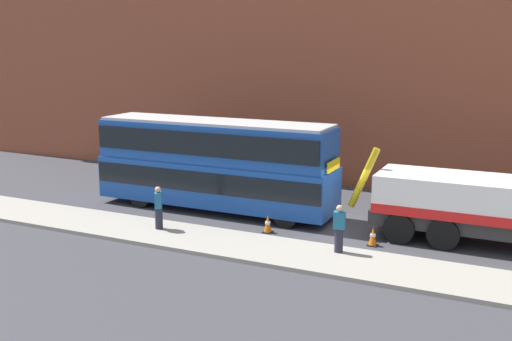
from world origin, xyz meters
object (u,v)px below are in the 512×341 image
(pedestrian_bystander, at_px, (339,229))
(double_decker_bus, at_px, (215,161))
(traffic_cone_near_bus, at_px, (268,224))
(traffic_cone_midway, at_px, (373,237))
(pedestrian_onlooker, at_px, (159,208))

(pedestrian_bystander, bearing_deg, double_decker_bus, 55.94)
(double_decker_bus, xyz_separation_m, pedestrian_bystander, (6.85, -3.38, -1.25))
(pedestrian_bystander, xyz_separation_m, traffic_cone_near_bus, (-3.35, 1.38, -0.64))
(double_decker_bus, bearing_deg, traffic_cone_midway, -12.78)
(pedestrian_bystander, bearing_deg, traffic_cone_midway, -34.53)
(double_decker_bus, relative_size, traffic_cone_near_bus, 15.36)
(pedestrian_onlooker, xyz_separation_m, pedestrian_bystander, (7.27, 0.43, 0.00))
(pedestrian_bystander, bearing_deg, pedestrian_onlooker, 85.57)
(traffic_cone_near_bus, height_order, traffic_cone_midway, same)
(traffic_cone_near_bus, distance_m, traffic_cone_midway, 4.17)
(pedestrian_bystander, relative_size, traffic_cone_midway, 2.38)
(double_decker_bus, relative_size, traffic_cone_midway, 15.36)
(double_decker_bus, distance_m, pedestrian_bystander, 7.74)
(pedestrian_onlooker, bearing_deg, traffic_cone_midway, -15.07)
(traffic_cone_near_bus, bearing_deg, double_decker_bus, 150.25)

